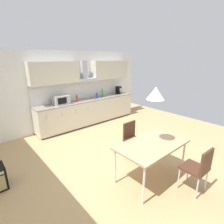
{
  "coord_description": "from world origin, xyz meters",
  "views": [
    {
      "loc": [
        -2.5,
        -2.57,
        2.31
      ],
      "look_at": [
        0.25,
        0.61,
        1.0
      ],
      "focal_mm": 28.0,
      "sensor_mm": 36.0,
      "label": 1
    }
  ],
  "objects_px": {
    "dining_table": "(152,146)",
    "chair_near_right": "(199,166)",
    "bottle_red": "(77,99)",
    "pendant_lamp": "(156,93)",
    "microwave": "(61,100)",
    "coffee_maker": "(118,90)",
    "bottle_blue": "(97,96)",
    "chair_far_right": "(132,136)",
    "bottle_green": "(102,93)"
  },
  "relations": [
    {
      "from": "dining_table",
      "to": "chair_near_right",
      "type": "bearing_deg",
      "value": -68.57
    },
    {
      "from": "bottle_red",
      "to": "pendant_lamp",
      "type": "height_order",
      "value": "pendant_lamp"
    },
    {
      "from": "microwave",
      "to": "chair_near_right",
      "type": "bearing_deg",
      "value": -82.86
    },
    {
      "from": "coffee_maker",
      "to": "bottle_red",
      "type": "height_order",
      "value": "coffee_maker"
    },
    {
      "from": "bottle_red",
      "to": "pendant_lamp",
      "type": "distance_m",
      "value": 3.41
    },
    {
      "from": "dining_table",
      "to": "bottle_blue",
      "type": "bearing_deg",
      "value": 71.05
    },
    {
      "from": "bottle_blue",
      "to": "chair_near_right",
      "type": "distance_m",
      "value": 4.21
    },
    {
      "from": "chair_far_right",
      "to": "pendant_lamp",
      "type": "height_order",
      "value": "pendant_lamp"
    },
    {
      "from": "chair_near_right",
      "to": "pendant_lamp",
      "type": "distance_m",
      "value": 1.46
    },
    {
      "from": "chair_near_right",
      "to": "dining_table",
      "type": "bearing_deg",
      "value": 111.43
    },
    {
      "from": "coffee_maker",
      "to": "bottle_blue",
      "type": "height_order",
      "value": "coffee_maker"
    },
    {
      "from": "microwave",
      "to": "bottle_green",
      "type": "relative_size",
      "value": 1.57
    },
    {
      "from": "coffee_maker",
      "to": "dining_table",
      "type": "distance_m",
      "value": 4.09
    },
    {
      "from": "bottle_red",
      "to": "dining_table",
      "type": "height_order",
      "value": "bottle_red"
    },
    {
      "from": "bottle_red",
      "to": "pendant_lamp",
      "type": "relative_size",
      "value": 0.73
    },
    {
      "from": "bottle_blue",
      "to": "dining_table",
      "type": "height_order",
      "value": "bottle_blue"
    },
    {
      "from": "coffee_maker",
      "to": "bottle_red",
      "type": "xyz_separation_m",
      "value": [
        -1.93,
        -0.07,
        -0.05
      ]
    },
    {
      "from": "bottle_green",
      "to": "chair_far_right",
      "type": "height_order",
      "value": "bottle_green"
    },
    {
      "from": "pendant_lamp",
      "to": "bottle_blue",
      "type": "bearing_deg",
      "value": 71.05
    },
    {
      "from": "chair_near_right",
      "to": "bottle_red",
      "type": "bearing_deg",
      "value": 89.66
    },
    {
      "from": "bottle_red",
      "to": "bottle_green",
      "type": "height_order",
      "value": "bottle_green"
    },
    {
      "from": "coffee_maker",
      "to": "dining_table",
      "type": "xyz_separation_m",
      "value": [
        -2.26,
        -3.39,
        -0.34
      ]
    },
    {
      "from": "chair_near_right",
      "to": "chair_far_right",
      "type": "height_order",
      "value": "same"
    },
    {
      "from": "dining_table",
      "to": "chair_near_right",
      "type": "relative_size",
      "value": 1.58
    },
    {
      "from": "microwave",
      "to": "bottle_red",
      "type": "distance_m",
      "value": 0.55
    },
    {
      "from": "microwave",
      "to": "coffee_maker",
      "type": "relative_size",
      "value": 1.6
    },
    {
      "from": "bottle_red",
      "to": "dining_table",
      "type": "bearing_deg",
      "value": -95.7
    },
    {
      "from": "dining_table",
      "to": "pendant_lamp",
      "type": "distance_m",
      "value": 1.02
    },
    {
      "from": "microwave",
      "to": "chair_near_right",
      "type": "distance_m",
      "value": 4.21
    },
    {
      "from": "microwave",
      "to": "bottle_blue",
      "type": "height_order",
      "value": "microwave"
    },
    {
      "from": "coffee_maker",
      "to": "bottle_blue",
      "type": "distance_m",
      "value": 1.13
    },
    {
      "from": "microwave",
      "to": "bottle_green",
      "type": "height_order",
      "value": "bottle_green"
    },
    {
      "from": "dining_table",
      "to": "microwave",
      "type": "bearing_deg",
      "value": 93.6
    },
    {
      "from": "microwave",
      "to": "bottle_blue",
      "type": "xyz_separation_m",
      "value": [
        1.35,
        -0.05,
        -0.06
      ]
    },
    {
      "from": "bottle_blue",
      "to": "bottle_green",
      "type": "distance_m",
      "value": 0.33
    },
    {
      "from": "microwave",
      "to": "pendant_lamp",
      "type": "bearing_deg",
      "value": -86.4
    },
    {
      "from": "dining_table",
      "to": "bottle_red",
      "type": "bearing_deg",
      "value": 84.3
    },
    {
      "from": "bottle_blue",
      "to": "bottle_red",
      "type": "bearing_deg",
      "value": 179.72
    },
    {
      "from": "bottle_blue",
      "to": "dining_table",
      "type": "distance_m",
      "value": 3.52
    },
    {
      "from": "dining_table",
      "to": "chair_near_right",
      "type": "height_order",
      "value": "chair_near_right"
    },
    {
      "from": "bottle_green",
      "to": "chair_near_right",
      "type": "height_order",
      "value": "bottle_green"
    },
    {
      "from": "bottle_green",
      "to": "dining_table",
      "type": "bearing_deg",
      "value": -113.3
    },
    {
      "from": "microwave",
      "to": "bottle_red",
      "type": "height_order",
      "value": "microwave"
    },
    {
      "from": "coffee_maker",
      "to": "pendant_lamp",
      "type": "relative_size",
      "value": 0.94
    },
    {
      "from": "bottle_blue",
      "to": "chair_far_right",
      "type": "distance_m",
      "value": 2.7
    },
    {
      "from": "bottle_blue",
      "to": "chair_far_right",
      "type": "xyz_separation_m",
      "value": [
        -0.83,
        -2.53,
        -0.45
      ]
    },
    {
      "from": "dining_table",
      "to": "pendant_lamp",
      "type": "height_order",
      "value": "pendant_lamp"
    },
    {
      "from": "microwave",
      "to": "coffee_maker",
      "type": "bearing_deg",
      "value": 0.61
    },
    {
      "from": "bottle_red",
      "to": "bottle_green",
      "type": "relative_size",
      "value": 0.77
    },
    {
      "from": "bottle_red",
      "to": "chair_near_right",
      "type": "bearing_deg",
      "value": -90.34
    }
  ]
}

